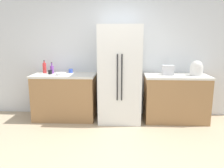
# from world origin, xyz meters

# --- Properties ---
(ground_plane) EXTENTS (10.76, 10.76, 0.00)m
(ground_plane) POSITION_xyz_m (0.00, 0.00, 0.00)
(ground_plane) COLOR tan
(kitchen_back_panel) EXTENTS (5.38, 0.10, 3.03)m
(kitchen_back_panel) POSITION_xyz_m (0.00, 1.94, 1.52)
(kitchen_back_panel) COLOR silver
(kitchen_back_panel) RESTS_ON ground_plane
(counter_left) EXTENTS (1.26, 0.68, 0.93)m
(counter_left) POSITION_xyz_m (-0.96, 1.56, 0.47)
(counter_left) COLOR #9E7247
(counter_left) RESTS_ON ground_plane
(counter_right) EXTENTS (1.25, 0.68, 0.93)m
(counter_right) POSITION_xyz_m (1.29, 1.56, 0.47)
(counter_right) COLOR #9E7247
(counter_right) RESTS_ON ground_plane
(refrigerator) EXTENTS (0.82, 0.74, 1.89)m
(refrigerator) POSITION_xyz_m (0.17, 1.52, 0.95)
(refrigerator) COLOR white
(refrigerator) RESTS_ON ground_plane
(toaster) EXTENTS (0.22, 0.17, 0.19)m
(toaster) POSITION_xyz_m (1.12, 1.58, 1.03)
(toaster) COLOR silver
(toaster) RESTS_ON counter_right
(rice_cooker) EXTENTS (0.24, 0.24, 0.29)m
(rice_cooker) POSITION_xyz_m (1.66, 1.56, 1.07)
(rice_cooker) COLOR silver
(rice_cooker) RESTS_ON counter_right
(bottle_a) EXTENTS (0.07, 0.07, 0.23)m
(bottle_a) POSITION_xyz_m (-1.24, 1.65, 1.01)
(bottle_a) COLOR purple
(bottle_a) RESTS_ON counter_left
(bottle_b) EXTENTS (0.07, 0.07, 0.27)m
(bottle_b) POSITION_xyz_m (-1.40, 1.68, 1.04)
(bottle_b) COLOR red
(bottle_b) RESTS_ON counter_left
(cup_a) EXTENTS (0.09, 0.09, 0.08)m
(cup_a) POSITION_xyz_m (-0.87, 1.74, 0.97)
(cup_a) COLOR blue
(cup_a) RESTS_ON counter_left
(cup_b) EXTENTS (0.07, 0.07, 0.08)m
(cup_b) POSITION_xyz_m (-1.24, 1.55, 0.97)
(cup_b) COLOR black
(cup_b) RESTS_ON counter_left
(bowl_a) EXTENTS (0.20, 0.20, 0.05)m
(bowl_a) POSITION_xyz_m (-1.00, 1.46, 0.95)
(bowl_a) COLOR white
(bowl_a) RESTS_ON counter_left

